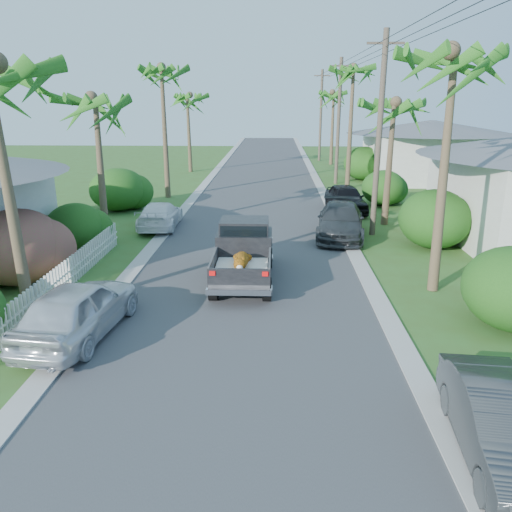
{
  "coord_description": "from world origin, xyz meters",
  "views": [
    {
      "loc": [
        0.95,
        -10.04,
        6.11
      ],
      "look_at": [
        0.39,
        4.94,
        1.4
      ],
      "focal_mm": 35.0,
      "sensor_mm": 36.0,
      "label": 1
    }
  ],
  "objects_px": {
    "pickup_truck": "(244,250)",
    "parked_car_lf": "(160,215)",
    "parked_car_rf": "(346,199)",
    "utility_pole_c": "(339,121)",
    "palm_l_c": "(161,69)",
    "palm_l_d": "(187,96)",
    "palm_r_b": "(394,103)",
    "palm_r_d": "(334,93)",
    "parked_car_rm": "(341,221)",
    "palm_r_a": "(457,53)",
    "utility_pole_d": "(321,115)",
    "parked_car_rn": "(504,426)",
    "house_right_far": "(429,153)",
    "parked_car_ln": "(78,310)",
    "palm_r_c": "(354,69)",
    "utility_pole_b": "(379,135)",
    "palm_l_b": "(94,99)"
  },
  "relations": [
    {
      "from": "palm_l_c",
      "to": "palm_r_b",
      "type": "distance_m",
      "value": 14.55
    },
    {
      "from": "parked_car_lf",
      "to": "parked_car_rm",
      "type": "bearing_deg",
      "value": 168.84
    },
    {
      "from": "palm_l_c",
      "to": "palm_l_d",
      "type": "distance_m",
      "value": 12.1
    },
    {
      "from": "palm_r_b",
      "to": "parked_car_rf",
      "type": "bearing_deg",
      "value": 117.79
    },
    {
      "from": "palm_r_a",
      "to": "house_right_far",
      "type": "relative_size",
      "value": 0.97
    },
    {
      "from": "parked_car_lf",
      "to": "palm_r_a",
      "type": "bearing_deg",
      "value": 141.97
    },
    {
      "from": "parked_car_ln",
      "to": "palm_l_c",
      "type": "bearing_deg",
      "value": -78.1
    },
    {
      "from": "parked_car_rm",
      "to": "palm_l_d",
      "type": "distance_m",
      "value": 24.54
    },
    {
      "from": "palm_r_d",
      "to": "utility_pole_b",
      "type": "height_order",
      "value": "utility_pole_b"
    },
    {
      "from": "parked_car_rf",
      "to": "utility_pole_c",
      "type": "bearing_deg",
      "value": 80.16
    },
    {
      "from": "parked_car_rm",
      "to": "palm_r_a",
      "type": "distance_m",
      "value": 9.64
    },
    {
      "from": "parked_car_rn",
      "to": "palm_l_d",
      "type": "xyz_separation_m",
      "value": [
        -11.5,
        36.49,
        5.77
      ]
    },
    {
      "from": "palm_r_a",
      "to": "house_right_far",
      "type": "distance_m",
      "value": 25.48
    },
    {
      "from": "palm_r_b",
      "to": "utility_pole_b",
      "type": "xyz_separation_m",
      "value": [
        -1.0,
        -2.0,
        -1.35
      ]
    },
    {
      "from": "palm_r_b",
      "to": "palm_r_d",
      "type": "distance_m",
      "value": 25.01
    },
    {
      "from": "parked_car_lf",
      "to": "house_right_far",
      "type": "bearing_deg",
      "value": -140.03
    },
    {
      "from": "utility_pole_d",
      "to": "utility_pole_c",
      "type": "bearing_deg",
      "value": -90.0
    },
    {
      "from": "parked_car_rm",
      "to": "palm_l_d",
      "type": "bearing_deg",
      "value": 123.89
    },
    {
      "from": "parked_car_rn",
      "to": "parked_car_rf",
      "type": "xyz_separation_m",
      "value": [
        0.0,
        20.52,
        0.08
      ]
    },
    {
      "from": "pickup_truck",
      "to": "palm_l_c",
      "type": "bearing_deg",
      "value": 111.32
    },
    {
      "from": "house_right_far",
      "to": "utility_pole_c",
      "type": "height_order",
      "value": "utility_pole_c"
    },
    {
      "from": "utility_pole_c",
      "to": "utility_pole_d",
      "type": "relative_size",
      "value": 1.0
    },
    {
      "from": "palm_l_d",
      "to": "palm_r_d",
      "type": "bearing_deg",
      "value": 24.78
    },
    {
      "from": "parked_car_lf",
      "to": "utility_pole_b",
      "type": "height_order",
      "value": "utility_pole_b"
    },
    {
      "from": "pickup_truck",
      "to": "palm_r_a",
      "type": "relative_size",
      "value": 0.59
    },
    {
      "from": "parked_car_rm",
      "to": "palm_l_b",
      "type": "distance_m",
      "value": 12.11
    },
    {
      "from": "pickup_truck",
      "to": "palm_r_c",
      "type": "bearing_deg",
      "value": 71.75
    },
    {
      "from": "palm_r_c",
      "to": "utility_pole_d",
      "type": "distance_m",
      "value": 17.37
    },
    {
      "from": "palm_l_d",
      "to": "palm_r_b",
      "type": "height_order",
      "value": "palm_l_d"
    },
    {
      "from": "palm_r_d",
      "to": "utility_pole_d",
      "type": "height_order",
      "value": "utility_pole_d"
    },
    {
      "from": "parked_car_rn",
      "to": "house_right_far",
      "type": "distance_m",
      "value": 33.49
    },
    {
      "from": "parked_car_rf",
      "to": "palm_r_b",
      "type": "height_order",
      "value": "palm_r_b"
    },
    {
      "from": "parked_car_rm",
      "to": "palm_l_d",
      "type": "xyz_separation_m",
      "value": [
        -10.53,
        21.43,
        5.7
      ]
    },
    {
      "from": "parked_car_rm",
      "to": "utility_pole_d",
      "type": "bearing_deg",
      "value": 94.77
    },
    {
      "from": "parked_car_rf",
      "to": "palm_l_c",
      "type": "bearing_deg",
      "value": 153.79
    },
    {
      "from": "pickup_truck",
      "to": "parked_car_lf",
      "type": "relative_size",
      "value": 1.17
    },
    {
      "from": "parked_car_rn",
      "to": "palm_l_d",
      "type": "distance_m",
      "value": 38.69
    },
    {
      "from": "parked_car_rm",
      "to": "palm_l_b",
      "type": "xyz_separation_m",
      "value": [
        -10.83,
        -0.57,
        5.4
      ]
    },
    {
      "from": "palm_l_c",
      "to": "palm_r_a",
      "type": "bearing_deg",
      "value": -52.45
    },
    {
      "from": "parked_car_lf",
      "to": "palm_r_b",
      "type": "bearing_deg",
      "value": -176.9
    },
    {
      "from": "parked_car_rm",
      "to": "palm_r_d",
      "type": "distance_m",
      "value": 28.18
    },
    {
      "from": "parked_car_rf",
      "to": "utility_pole_c",
      "type": "relative_size",
      "value": 0.49
    },
    {
      "from": "parked_car_rn",
      "to": "utility_pole_d",
      "type": "height_order",
      "value": "utility_pole_d"
    },
    {
      "from": "pickup_truck",
      "to": "palm_r_c",
      "type": "distance_m",
      "value": 21.34
    },
    {
      "from": "palm_r_d",
      "to": "palm_l_d",
      "type": "bearing_deg",
      "value": -155.22
    },
    {
      "from": "parked_car_ln",
      "to": "utility_pole_d",
      "type": "bearing_deg",
      "value": -96.62
    },
    {
      "from": "palm_l_d",
      "to": "utility_pole_c",
      "type": "height_order",
      "value": "utility_pole_c"
    },
    {
      "from": "pickup_truck",
      "to": "parked_car_ln",
      "type": "xyz_separation_m",
      "value": [
        -4.13,
        -4.9,
        -0.23
      ]
    },
    {
      "from": "utility_pole_b",
      "to": "palm_r_a",
      "type": "bearing_deg",
      "value": -84.29
    },
    {
      "from": "palm_r_c",
      "to": "utility_pole_b",
      "type": "distance_m",
      "value": 13.48
    }
  ]
}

